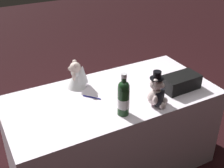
{
  "coord_description": "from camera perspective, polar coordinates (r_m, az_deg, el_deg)",
  "views": [
    {
      "loc": [
        0.95,
        1.76,
        2.0
      ],
      "look_at": [
        0.0,
        0.0,
        0.85
      ],
      "focal_mm": 47.28,
      "sensor_mm": 36.0,
      "label": 1
    }
  ],
  "objects": [
    {
      "name": "reception_table",
      "position": [
        2.58,
        0.0,
        -9.18
      ],
      "size": [
        1.7,
        0.82,
        0.75
      ],
      "primitive_type": "cube",
      "color": "white",
      "rests_on": "ground_plane"
    },
    {
      "name": "ground_plane",
      "position": [
        2.83,
        0.0,
        -15.07
      ],
      "size": [
        12.0,
        12.0,
        0.0
      ],
      "primitive_type": "plane",
      "color": "black"
    },
    {
      "name": "teddy_bear_groom",
      "position": [
        2.21,
        8.68,
        -1.63
      ],
      "size": [
        0.16,
        0.15,
        0.28
      ],
      "color": "silver",
      "rests_on": "reception_table"
    },
    {
      "name": "teddy_bear_bride",
      "position": [
        2.44,
        -6.69,
        1.6
      ],
      "size": [
        0.21,
        0.17,
        0.23
      ],
      "color": "white",
      "rests_on": "reception_table"
    },
    {
      "name": "gift_case_black",
      "position": [
        2.48,
        13.08,
        0.35
      ],
      "size": [
        0.32,
        0.18,
        0.12
      ],
      "color": "black",
      "rests_on": "reception_table"
    },
    {
      "name": "signing_pen",
      "position": [
        2.32,
        -3.8,
        -2.6
      ],
      "size": [
        0.11,
        0.12,
        0.01
      ],
      "color": "navy",
      "rests_on": "reception_table"
    },
    {
      "name": "champagne_bottle",
      "position": [
        2.07,
        2.24,
        -2.61
      ],
      "size": [
        0.09,
        0.09,
        0.33
      ],
      "color": "#1A3C1D",
      "rests_on": "reception_table"
    }
  ]
}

